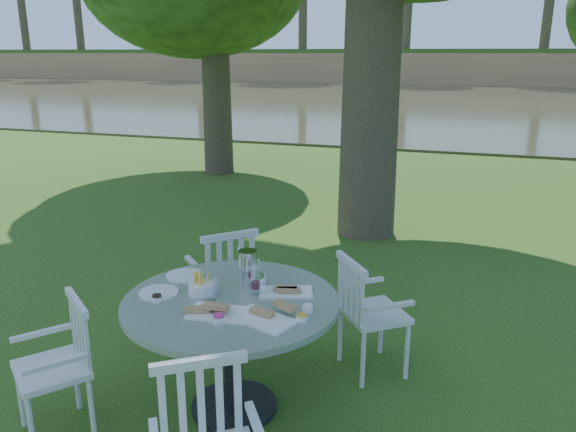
# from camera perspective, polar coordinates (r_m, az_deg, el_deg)

# --- Properties ---
(ground) EXTENTS (140.00, 140.00, 0.00)m
(ground) POSITION_cam_1_polar(r_m,az_deg,el_deg) (5.13, -0.73, -9.75)
(ground) COLOR #1B3D0C
(ground) RESTS_ON ground
(table) EXTENTS (1.34, 1.34, 0.79)m
(table) POSITION_cam_1_polar(r_m,az_deg,el_deg) (3.60, -5.75, -10.67)
(table) COLOR black
(table) RESTS_ON ground
(chair_ne) EXTENTS (0.60, 0.60, 0.87)m
(chair_ne) POSITION_cam_1_polar(r_m,az_deg,el_deg) (4.07, 7.65, -9.13)
(chair_ne) COLOR silver
(chair_ne) RESTS_ON ground
(chair_nw) EXTENTS (0.64, 0.64, 0.92)m
(chair_nw) POSITION_cam_1_polar(r_m,az_deg,el_deg) (4.54, -6.29, -5.95)
(chair_nw) COLOR silver
(chair_nw) RESTS_ON ground
(chair_sw) EXTENTS (0.58, 0.58, 0.85)m
(chair_sw) POSITION_cam_1_polar(r_m,az_deg,el_deg) (3.72, -21.73, -13.12)
(chair_sw) COLOR silver
(chair_sw) RESTS_ON ground
(tableware) EXTENTS (1.13, 0.73, 0.24)m
(tableware) POSITION_cam_1_polar(r_m,az_deg,el_deg) (3.58, -5.59, -7.11)
(tableware) COLOR white
(tableware) RESTS_ON table
(river) EXTENTS (100.00, 28.00, 0.12)m
(river) POSITION_cam_1_polar(r_m,az_deg,el_deg) (27.48, 15.69, 10.99)
(river) COLOR #363921
(river) RESTS_ON ground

